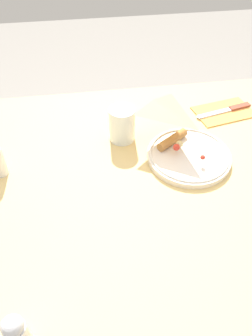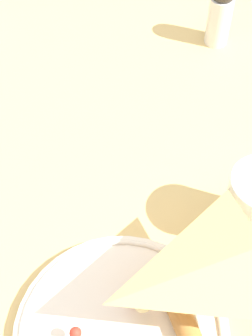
{
  "view_description": "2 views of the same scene",
  "coord_description": "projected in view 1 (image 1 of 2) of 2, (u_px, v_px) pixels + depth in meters",
  "views": [
    {
      "loc": [
        0.16,
        0.56,
        1.33
      ],
      "look_at": [
        0.08,
        0.0,
        0.76
      ],
      "focal_mm": 35.0,
      "sensor_mm": 36.0,
      "label": 1
    },
    {
      "loc": [
        -0.27,
        -0.1,
        1.26
      ],
      "look_at": [
        0.06,
        -0.01,
        0.79
      ],
      "focal_mm": 55.0,
      "sensor_mm": 36.0,
      "label": 2
    }
  ],
  "objects": [
    {
      "name": "dining_table",
      "position": [
        153.0,
        200.0,
        0.91
      ],
      "size": [
        1.1,
        0.85,
        0.72
      ],
      "color": "#DBB770",
      "rests_on": "ground_plane"
    },
    {
      "name": "milk_glass",
      "position": [
        122.0,
        126.0,
        0.92
      ],
      "size": [
        0.07,
        0.07,
        0.1
      ],
      "color": "white",
      "rests_on": "dining_table"
    },
    {
      "name": "plate_pizza",
      "position": [
        189.0,
        155.0,
        0.88
      ],
      "size": [
        0.22,
        0.22,
        0.05
      ],
      "color": "silver",
      "rests_on": "dining_table"
    },
    {
      "name": "napkin_folded",
      "position": [
        224.0,
        112.0,
        1.04
      ],
      "size": [
        0.2,
        0.14,
        0.0
      ],
      "rotation": [
        0.0,
        0.0,
        0.19
      ],
      "color": "#E59E4C",
      "rests_on": "dining_table"
    },
    {
      "name": "butter_knife",
      "position": [
        227.0,
        110.0,
        1.04
      ],
      "size": [
        0.19,
        0.06,
        0.01
      ],
      "rotation": [
        0.0,
        0.0,
        0.23
      ],
      "color": "#99422D",
      "rests_on": "napkin_folded"
    },
    {
      "name": "ground_plane",
      "position": [
        144.0,
        295.0,
        1.35
      ],
      "size": [
        6.0,
        6.0,
        0.0
      ],
      "primitive_type": "plane",
      "color": "gray"
    },
    {
      "name": "salt_shaker",
      "position": [
        17.0,
        334.0,
        0.52
      ],
      "size": [
        0.04,
        0.04,
        0.1
      ],
      "color": "silver",
      "rests_on": "dining_table"
    }
  ]
}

